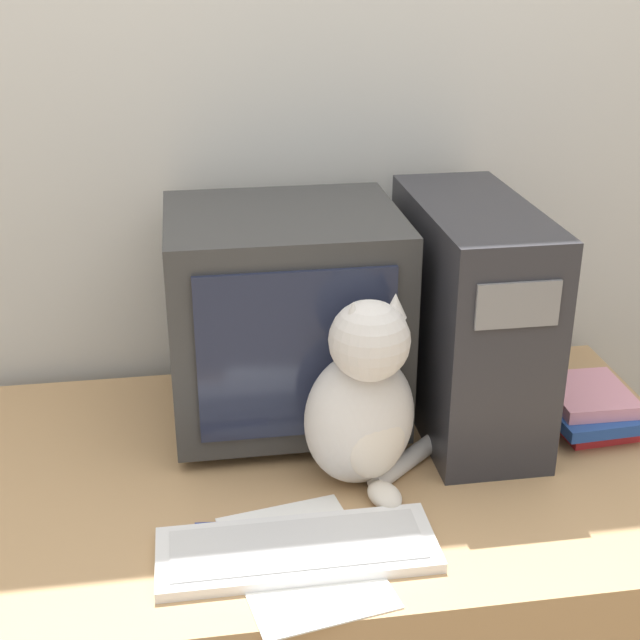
# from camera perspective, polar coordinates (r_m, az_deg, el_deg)

# --- Properties ---
(wall_back) EXTENTS (7.00, 0.05, 2.50)m
(wall_back) POSITION_cam_1_polar(r_m,az_deg,el_deg) (1.89, -2.23, 12.13)
(wall_back) COLOR silver
(wall_back) RESTS_ON ground_plane
(desk) EXTENTS (1.40, 0.81, 0.73)m
(desk) POSITION_cam_1_polar(r_m,az_deg,el_deg) (1.87, 0.02, -18.65)
(desk) COLOR tan
(desk) RESTS_ON ground_plane
(crt_monitor) EXTENTS (0.43, 0.38, 0.42)m
(crt_monitor) POSITION_cam_1_polar(r_m,az_deg,el_deg) (1.70, -2.29, 0.23)
(crt_monitor) COLOR #333333
(crt_monitor) RESTS_ON desk
(computer_tower) EXTENTS (0.20, 0.47, 0.44)m
(computer_tower) POSITION_cam_1_polar(r_m,az_deg,el_deg) (1.72, 9.49, 0.27)
(computer_tower) COLOR #28282D
(computer_tower) RESTS_ON desk
(keyboard) EXTENTS (0.44, 0.16, 0.02)m
(keyboard) POSITION_cam_1_polar(r_m,az_deg,el_deg) (1.44, -1.46, -14.46)
(keyboard) COLOR silver
(keyboard) RESTS_ON desk
(cat) EXTENTS (0.29, 0.24, 0.36)m
(cat) POSITION_cam_1_polar(r_m,az_deg,el_deg) (1.53, 2.83, -5.37)
(cat) COLOR silver
(cat) RESTS_ON desk
(book_stack) EXTENTS (0.17, 0.21, 0.08)m
(book_stack) POSITION_cam_1_polar(r_m,az_deg,el_deg) (1.82, 16.77, -5.38)
(book_stack) COLOR red
(book_stack) RESTS_ON desk
(pen) EXTENTS (0.15, 0.02, 0.01)m
(pen) POSITION_cam_1_polar(r_m,az_deg,el_deg) (1.50, -5.16, -12.86)
(pen) COLOR navy
(pen) RESTS_ON desk
(paper_sheet) EXTENTS (0.26, 0.33, 0.00)m
(paper_sheet) POSITION_cam_1_polar(r_m,az_deg,el_deg) (1.43, -1.08, -15.14)
(paper_sheet) COLOR white
(paper_sheet) RESTS_ON desk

